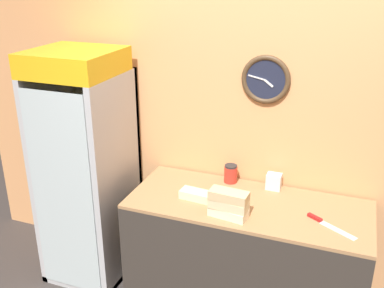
{
  "coord_description": "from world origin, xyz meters",
  "views": [
    {
      "loc": [
        0.62,
        -1.86,
        2.51
      ],
      "look_at": [
        -0.41,
        0.86,
        1.33
      ],
      "focal_mm": 42.0,
      "sensor_mm": 36.0,
      "label": 1
    }
  ],
  "objects_px": {
    "sandwich_stack_middle": "(229,204)",
    "sandwich_stack_bottom": "(228,212)",
    "sandwich_flat_left": "(199,195)",
    "chefs_knife": "(324,223)",
    "beverage_cooler": "(89,158)",
    "sandwich_stack_top": "(229,196)",
    "napkin_dispenser": "(274,181)",
    "condiment_jar": "(231,174)"
  },
  "relations": [
    {
      "from": "sandwich_stack_top",
      "to": "napkin_dispenser",
      "type": "distance_m",
      "value": 0.56
    },
    {
      "from": "sandwich_stack_bottom",
      "to": "napkin_dispenser",
      "type": "xyz_separation_m",
      "value": [
        0.21,
        0.51,
        0.03
      ]
    },
    {
      "from": "beverage_cooler",
      "to": "chefs_knife",
      "type": "height_order",
      "value": "beverage_cooler"
    },
    {
      "from": "sandwich_stack_bottom",
      "to": "sandwich_stack_middle",
      "type": "distance_m",
      "value": 0.06
    },
    {
      "from": "sandwich_flat_left",
      "to": "chefs_knife",
      "type": "xyz_separation_m",
      "value": [
        0.89,
        -0.02,
        -0.02
      ]
    },
    {
      "from": "sandwich_stack_middle",
      "to": "napkin_dispenser",
      "type": "relative_size",
      "value": 2.25
    },
    {
      "from": "sandwich_stack_middle",
      "to": "sandwich_stack_top",
      "type": "bearing_deg",
      "value": 0.0
    },
    {
      "from": "sandwich_stack_bottom",
      "to": "sandwich_flat_left",
      "type": "bearing_deg",
      "value": 150.28
    },
    {
      "from": "sandwich_stack_top",
      "to": "chefs_knife",
      "type": "xyz_separation_m",
      "value": [
        0.62,
        0.13,
        -0.15
      ]
    },
    {
      "from": "sandwich_stack_top",
      "to": "condiment_jar",
      "type": "distance_m",
      "value": 0.53
    },
    {
      "from": "sandwich_flat_left",
      "to": "condiment_jar",
      "type": "distance_m",
      "value": 0.38
    },
    {
      "from": "sandwich_flat_left",
      "to": "napkin_dispenser",
      "type": "relative_size",
      "value": 2.32
    },
    {
      "from": "sandwich_stack_middle",
      "to": "napkin_dispenser",
      "type": "xyz_separation_m",
      "value": [
        0.21,
        0.51,
        -0.04
      ]
    },
    {
      "from": "sandwich_stack_bottom",
      "to": "sandwich_stack_top",
      "type": "distance_m",
      "value": 0.13
    },
    {
      "from": "beverage_cooler",
      "to": "condiment_jar",
      "type": "bearing_deg",
      "value": 11.13
    },
    {
      "from": "sandwich_stack_top",
      "to": "sandwich_flat_left",
      "type": "relative_size",
      "value": 0.96
    },
    {
      "from": "sandwich_stack_top",
      "to": "chefs_knife",
      "type": "relative_size",
      "value": 0.81
    },
    {
      "from": "sandwich_stack_bottom",
      "to": "napkin_dispenser",
      "type": "relative_size",
      "value": 2.29
    },
    {
      "from": "sandwich_stack_middle",
      "to": "beverage_cooler",
      "type": "bearing_deg",
      "value": 167.47
    },
    {
      "from": "sandwich_stack_bottom",
      "to": "napkin_dispenser",
      "type": "bearing_deg",
      "value": 67.84
    },
    {
      "from": "beverage_cooler",
      "to": "sandwich_flat_left",
      "type": "xyz_separation_m",
      "value": [
        0.99,
        -0.13,
        -0.09
      ]
    },
    {
      "from": "sandwich_stack_middle",
      "to": "chefs_knife",
      "type": "bearing_deg",
      "value": 12.14
    },
    {
      "from": "condiment_jar",
      "to": "napkin_dispenser",
      "type": "xyz_separation_m",
      "value": [
        0.34,
        0.01,
        -0.01
      ]
    },
    {
      "from": "chefs_knife",
      "to": "sandwich_flat_left",
      "type": "bearing_deg",
      "value": 178.69
    },
    {
      "from": "sandwich_stack_middle",
      "to": "sandwich_stack_bottom",
      "type": "bearing_deg",
      "value": 0.0
    },
    {
      "from": "chefs_knife",
      "to": "condiment_jar",
      "type": "bearing_deg",
      "value": 153.64
    },
    {
      "from": "sandwich_flat_left",
      "to": "condiment_jar",
      "type": "bearing_deg",
      "value": 68.32
    },
    {
      "from": "sandwich_stack_top",
      "to": "chefs_knife",
      "type": "bearing_deg",
      "value": 12.14
    },
    {
      "from": "beverage_cooler",
      "to": "sandwich_stack_middle",
      "type": "xyz_separation_m",
      "value": [
        1.26,
        -0.28,
        -0.03
      ]
    },
    {
      "from": "sandwich_stack_middle",
      "to": "sandwich_flat_left",
      "type": "xyz_separation_m",
      "value": [
        -0.27,
        0.15,
        -0.06
      ]
    },
    {
      "from": "condiment_jar",
      "to": "napkin_dispenser",
      "type": "bearing_deg",
      "value": 1.07
    },
    {
      "from": "sandwich_stack_middle",
      "to": "sandwich_stack_top",
      "type": "relative_size",
      "value": 1.01
    },
    {
      "from": "sandwich_stack_top",
      "to": "napkin_dispenser",
      "type": "bearing_deg",
      "value": 67.84
    },
    {
      "from": "sandwich_stack_middle",
      "to": "condiment_jar",
      "type": "xyz_separation_m",
      "value": [
        -0.13,
        0.5,
        -0.02
      ]
    },
    {
      "from": "chefs_knife",
      "to": "napkin_dispenser",
      "type": "xyz_separation_m",
      "value": [
        -0.41,
        0.38,
        0.05
      ]
    },
    {
      "from": "beverage_cooler",
      "to": "napkin_dispenser",
      "type": "relative_size",
      "value": 16.05
    },
    {
      "from": "beverage_cooler",
      "to": "sandwich_stack_top",
      "type": "bearing_deg",
      "value": -12.53
    },
    {
      "from": "beverage_cooler",
      "to": "napkin_dispenser",
      "type": "bearing_deg",
      "value": 8.87
    },
    {
      "from": "sandwich_stack_middle",
      "to": "napkin_dispenser",
      "type": "bearing_deg",
      "value": 67.84
    },
    {
      "from": "chefs_knife",
      "to": "beverage_cooler",
      "type": "bearing_deg",
      "value": 175.52
    },
    {
      "from": "napkin_dispenser",
      "to": "beverage_cooler",
      "type": "bearing_deg",
      "value": -171.13
    },
    {
      "from": "napkin_dispenser",
      "to": "sandwich_stack_bottom",
      "type": "bearing_deg",
      "value": -112.16
    }
  ]
}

